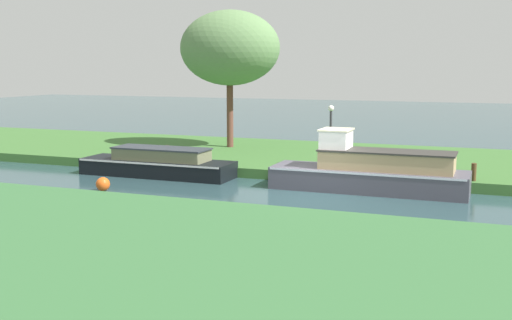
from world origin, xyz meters
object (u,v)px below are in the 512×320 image
Objects in this scene: black_narrowboat at (158,164)px; mooring_post_far at (167,154)px; mooring_post_near at (474,172)px; lamp_post at (331,128)px; channel_buoy at (103,184)px; slate_barge at (371,172)px; willow_tree_left at (230,48)px.

black_narrowboat reaches higher than mooring_post_far.
lamp_post is at bearing 167.57° from mooring_post_near.
mooring_post_near is 1.27× the size of channel_buoy.
slate_barge is 10.94× the size of mooring_post_near.
channel_buoy is at bearing -159.46° from mooring_post_near.
black_narrowboat is 10.10× the size of mooring_post_near.
channel_buoy is at bearing -90.55° from mooring_post_far.
lamp_post is at bearing 131.49° from slate_barge.
mooring_post_far is (-9.05, 1.21, 0.05)m from slate_barge.
mooring_post_near is at bearing 19.19° from slate_barge.
channel_buoy is at bearing -94.78° from black_narrowboat.
mooring_post_far is 1.42× the size of channel_buoy.
channel_buoy is at bearing -93.01° from willow_tree_left.
lamp_post reaches higher than channel_buoy.
slate_barge is 2.79× the size of lamp_post.
lamp_post is 7.11m from mooring_post_far.
slate_barge is 8.81m from black_narrowboat.
mooring_post_far is at bearing -169.79° from lamp_post.
black_narrowboat is at bearing -159.78° from lamp_post.
slate_barge reaches higher than channel_buoy.
lamp_post is at bearing 20.22° from black_narrowboat.
slate_barge is 9.73× the size of mooring_post_far.
mooring_post_far reaches higher than channel_buoy.
mooring_post_near is at bearing -12.43° from lamp_post.
slate_barge is 9.76m from channel_buoy.
slate_barge is at bearing -7.59° from mooring_post_far.
lamp_post is (6.39, -4.41, -3.35)m from willow_tree_left.
willow_tree_left is at bearing 86.99° from channel_buoy.
channel_buoy is (-12.56, -4.71, -0.47)m from mooring_post_near.
black_narrowboat is 0.95× the size of willow_tree_left.
slate_barge is at bearing -0.00° from black_narrowboat.
slate_barge is 1.08× the size of black_narrowboat.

